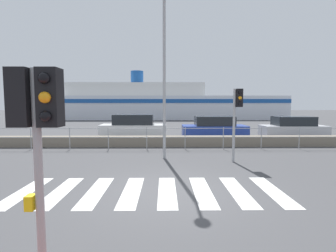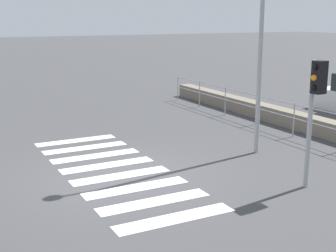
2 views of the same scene
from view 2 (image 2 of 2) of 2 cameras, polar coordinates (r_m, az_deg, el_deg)
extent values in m
plane|color=#424244|center=(11.12, -5.80, -6.06)|extent=(160.00, 160.00, 0.00)
cube|color=silver|center=(14.39, -11.16, -1.75)|extent=(0.45, 2.40, 0.01)
cube|color=silver|center=(13.55, -10.07, -2.63)|extent=(0.45, 2.40, 0.01)
cube|color=silver|center=(12.73, -8.83, -3.62)|extent=(0.45, 2.40, 0.01)
cube|color=silver|center=(11.92, -7.43, -4.75)|extent=(0.45, 2.40, 0.01)
cube|color=silver|center=(11.12, -5.81, -6.03)|extent=(0.45, 2.40, 0.01)
cube|color=silver|center=(10.34, -3.93, -7.51)|extent=(0.45, 2.40, 0.01)
cube|color=silver|center=(9.57, -1.74, -9.21)|extent=(0.45, 2.40, 0.01)
cube|color=silver|center=(8.84, 0.85, -11.19)|extent=(0.45, 2.40, 0.01)
cylinder|color=#9EA0A3|center=(14.21, 17.72, 1.90)|extent=(16.80, 0.03, 0.03)
cylinder|color=#9EA0A3|center=(14.29, 17.60, 0.21)|extent=(16.80, 0.03, 0.03)
cylinder|color=#9EA0A3|center=(20.96, 1.21, 4.65)|extent=(0.04, 0.04, 1.08)
cylinder|color=#9EA0A3|center=(19.37, 3.87, 3.91)|extent=(0.04, 0.04, 1.08)
cylinder|color=#9EA0A3|center=(17.82, 6.99, 3.04)|extent=(0.04, 0.04, 1.08)
cylinder|color=#9EA0A3|center=(16.35, 10.68, 1.98)|extent=(0.04, 0.04, 1.08)
cylinder|color=#9EA0A3|center=(14.96, 15.08, 0.72)|extent=(0.04, 0.04, 1.08)
cylinder|color=#9EA0A3|center=(10.42, 16.88, 0.08)|extent=(0.10, 0.10, 2.78)
cube|color=black|center=(10.13, 17.95, 5.68)|extent=(0.24, 0.24, 0.68)
sphere|color=black|center=(10.01, 17.46, 6.84)|extent=(0.13, 0.13, 0.13)
sphere|color=orange|center=(10.03, 17.38, 5.65)|extent=(0.13, 0.13, 0.13)
sphere|color=black|center=(10.06, 17.30, 4.46)|extent=(0.13, 0.13, 0.13)
cylinder|color=#9EA0A3|center=(12.62, 11.31, 11.20)|extent=(0.12, 0.12, 6.54)
camera|label=1|loc=(10.29, -42.17, 1.85)|focal=28.00mm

